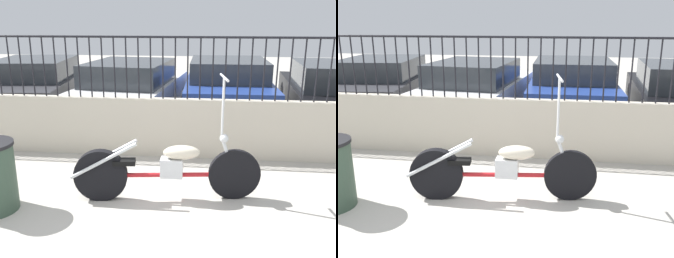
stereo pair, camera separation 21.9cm
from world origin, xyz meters
TOP-DOWN VIEW (x-y plane):
  - ground_plane at (0.00, 0.00)m, footprint 40.00×40.00m
  - low_wall at (0.00, 2.58)m, footprint 10.07×0.18m
  - fence_railing at (0.00, 2.58)m, footprint 10.07×0.04m
  - motorcycle_red at (0.13, 0.98)m, footprint 2.39×0.59m
  - car_dark_grey at (-3.42, 5.36)m, footprint 2.29×4.43m
  - car_white at (-1.06, 5.20)m, footprint 2.35×4.60m
  - car_blue at (1.16, 5.33)m, footprint 1.86×4.07m
  - car_black at (3.43, 5.15)m, footprint 2.06×4.50m

SIDE VIEW (x-z plane):
  - ground_plane at x=0.00m, z-range 0.00..0.00m
  - motorcycle_red at x=0.13m, z-range -0.39..1.20m
  - low_wall at x=0.00m, z-range 0.00..0.98m
  - car_white at x=-1.06m, z-range 0.01..1.30m
  - car_black at x=3.43m, z-range 0.00..1.33m
  - car_dark_grey at x=-3.42m, z-range 0.01..1.33m
  - car_blue at x=1.16m, z-range 0.01..1.37m
  - fence_railing at x=0.00m, z-range 1.12..2.12m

